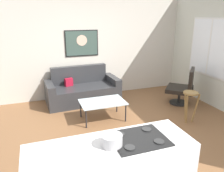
% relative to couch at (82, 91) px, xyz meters
% --- Properties ---
extents(ground, '(6.40, 6.40, 0.04)m').
position_rel_couch_xyz_m(ground, '(0.39, -1.97, -0.32)').
color(ground, brown).
extents(back_wall, '(6.40, 0.05, 2.80)m').
position_rel_couch_xyz_m(back_wall, '(0.39, 0.46, 1.10)').
color(back_wall, beige).
rests_on(back_wall, ground).
extents(couch, '(1.88, 0.95, 0.90)m').
position_rel_couch_xyz_m(couch, '(0.00, 0.00, 0.00)').
color(couch, '#2D2E30').
rests_on(couch, ground).
extents(coffee_table, '(0.95, 0.63, 0.41)m').
position_rel_couch_xyz_m(coffee_table, '(0.18, -1.18, 0.09)').
color(coffee_table, silver).
rests_on(coffee_table, ground).
extents(armchair, '(0.91, 0.91, 0.93)m').
position_rel_couch_xyz_m(armchair, '(2.36, -1.02, 0.15)').
color(armchair, black).
rests_on(armchair, ground).
extents(bar_stool, '(0.35, 0.34, 0.67)m').
position_rel_couch_xyz_m(bar_stool, '(1.87, -1.90, 0.21)').
color(bar_stool, olive).
rests_on(bar_stool, ground).
extents(mixing_bowl, '(0.22, 0.22, 0.12)m').
position_rel_couch_xyz_m(mixing_bowl, '(-0.43, -3.52, 0.65)').
color(mixing_bowl, silver).
rests_on(mixing_bowl, kitchen_counter).
extents(wall_painting, '(0.88, 0.03, 0.68)m').
position_rel_couch_xyz_m(wall_painting, '(0.12, 0.41, 1.17)').
color(wall_painting, black).
extents(window, '(0.03, 1.33, 1.41)m').
position_rel_couch_xyz_m(window, '(2.97, -1.07, 1.12)').
color(window, silver).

